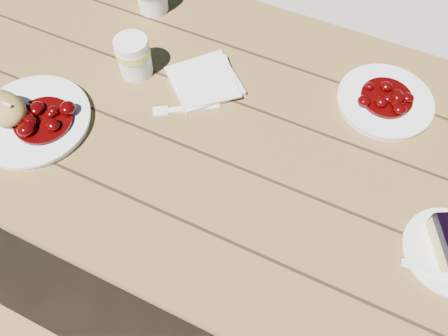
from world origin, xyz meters
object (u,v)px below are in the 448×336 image
at_px(main_plate, 33,121).
at_px(second_cup, 134,57).
at_px(picnic_table, 209,159).
at_px(bread_roll, 0,108).
at_px(second_plate, 385,101).

relative_size(main_plate, second_cup, 2.58).
xyz_separation_m(picnic_table, main_plate, (-0.35, -0.17, 0.17)).
bearing_deg(second_cup, bread_roll, -125.77).
xyz_separation_m(second_plate, second_cup, (-0.57, -0.16, 0.04)).
distance_m(bread_roll, second_cup, 0.32).
xyz_separation_m(main_plate, bread_roll, (-0.06, -0.02, 0.04)).
bearing_deg(bread_roll, second_plate, 28.66).
distance_m(main_plate, second_plate, 0.81).
distance_m(picnic_table, second_plate, 0.45).
bearing_deg(bread_roll, main_plate, 19.98).
bearing_deg(picnic_table, bread_roll, -154.92).
xyz_separation_m(bread_roll, second_cup, (0.18, 0.26, 0.00)).
bearing_deg(second_cup, second_plate, 15.43).
xyz_separation_m(picnic_table, second_cup, (-0.22, 0.06, 0.21)).
height_order(bread_roll, second_cup, second_cup).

